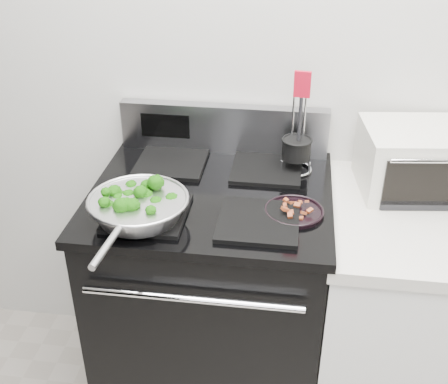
% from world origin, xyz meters
% --- Properties ---
extents(back_wall, '(4.00, 0.02, 2.70)m').
position_xyz_m(back_wall, '(0.00, 1.75, 1.35)').
color(back_wall, beige).
rests_on(back_wall, ground).
extents(gas_range, '(0.79, 0.69, 1.13)m').
position_xyz_m(gas_range, '(-0.30, 1.41, 0.49)').
color(gas_range, black).
rests_on(gas_range, floor).
extents(counter, '(0.62, 0.68, 0.92)m').
position_xyz_m(counter, '(0.39, 1.41, 0.46)').
color(counter, white).
rests_on(counter, floor).
extents(skillet, '(0.30, 0.48, 0.07)m').
position_xyz_m(skillet, '(-0.49, 1.21, 1.00)').
color(skillet, silver).
rests_on(skillet, gas_range).
extents(broccoli_pile, '(0.24, 0.24, 0.08)m').
position_xyz_m(broccoli_pile, '(-0.49, 1.21, 1.02)').
color(broccoli_pile, black).
rests_on(broccoli_pile, skillet).
extents(bacon_plate, '(0.18, 0.18, 0.04)m').
position_xyz_m(bacon_plate, '(-0.03, 1.31, 0.97)').
color(bacon_plate, black).
rests_on(bacon_plate, gas_range).
extents(utensil_holder, '(0.12, 0.12, 0.36)m').
position_xyz_m(utensil_holder, '(-0.03, 1.59, 1.01)').
color(utensil_holder, silver).
rests_on(utensil_holder, gas_range).
extents(toaster_oven, '(0.41, 0.33, 0.22)m').
position_xyz_m(toaster_oven, '(0.38, 1.58, 1.03)').
color(toaster_oven, silver).
rests_on(toaster_oven, counter).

